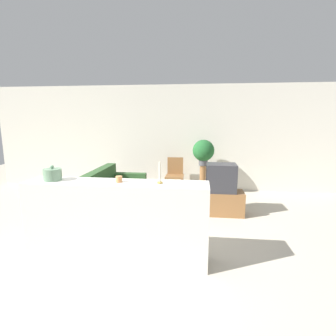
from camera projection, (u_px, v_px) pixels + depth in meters
ground_plane at (125, 249)px, 3.78m from camera, size 14.00×14.00×0.00m
wall_back at (160, 138)px, 6.88m from camera, size 9.00×0.06×2.70m
couch at (115, 195)px, 5.46m from camera, size 0.94×1.69×0.81m
tv_stand at (220, 202)px, 5.13m from camera, size 0.89×0.46×0.46m
television at (221, 178)px, 5.04m from camera, size 0.57×0.43×0.54m
wooden_chair at (175, 174)px, 6.54m from camera, size 0.44×0.44×0.89m
plant_stand at (203, 180)px, 6.45m from camera, size 0.15×0.15×0.73m
potted_plant at (203, 151)px, 6.32m from camera, size 0.52×0.52×0.63m
foreground_counter at (117, 222)px, 3.39m from camera, size 2.34×0.44×1.06m
decorative_bowl at (53, 174)px, 3.37m from camera, size 0.23×0.23×0.20m
candle_jar at (119, 179)px, 3.28m from camera, size 0.08×0.08×0.08m
candlestick at (160, 176)px, 3.21m from camera, size 0.07×0.07×0.27m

